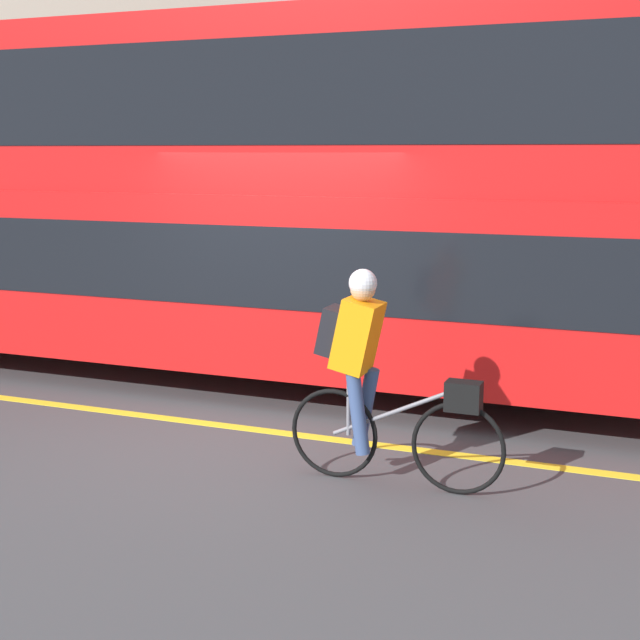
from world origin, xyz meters
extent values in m
plane|color=#424244|center=(0.00, 0.00, 0.00)|extent=(80.00, 80.00, 0.00)
cube|color=yellow|center=(0.00, -0.04, 0.00)|extent=(50.00, 0.14, 0.01)
cube|color=gray|center=(0.00, 6.02, 0.06)|extent=(60.00, 2.59, 0.13)
cube|color=gray|center=(0.00, 7.46, 3.39)|extent=(60.00, 0.30, 6.78)
cylinder|color=black|center=(2.06, 1.75, 0.54)|extent=(1.09, 0.30, 1.09)
cube|color=red|center=(-1.45, 1.75, 1.21)|extent=(11.33, 2.52, 1.77)
cube|color=black|center=(-1.45, 1.75, 1.43)|extent=(10.88, 2.54, 0.78)
cube|color=red|center=(-1.45, 1.75, 2.96)|extent=(11.33, 2.42, 1.73)
cube|color=black|center=(-1.45, 1.75, 3.05)|extent=(10.88, 2.44, 0.97)
torus|color=black|center=(2.12, -0.89, 0.36)|extent=(0.71, 0.04, 0.71)
torus|color=black|center=(1.14, -0.89, 0.36)|extent=(0.71, 0.04, 0.71)
cylinder|color=slate|center=(1.63, -0.89, 0.58)|extent=(0.99, 0.03, 0.48)
cylinder|color=slate|center=(1.26, -0.89, 0.62)|extent=(0.03, 0.03, 0.52)
cube|color=black|center=(2.15, -0.89, 0.76)|extent=(0.26, 0.16, 0.22)
cube|color=orange|center=(1.32, -0.89, 1.15)|extent=(0.37, 0.32, 0.58)
cube|color=black|center=(1.12, -0.89, 1.17)|extent=(0.21, 0.26, 0.38)
cylinder|color=#384C7A|center=(1.36, -0.80, 0.56)|extent=(0.22, 0.11, 0.64)
cylinder|color=#384C7A|center=(1.36, -0.98, 0.56)|extent=(0.20, 0.11, 0.64)
sphere|color=tan|center=(1.36, -0.89, 1.50)|extent=(0.19, 0.19, 0.19)
sphere|color=silver|center=(1.36, -0.89, 1.55)|extent=(0.21, 0.21, 0.21)
cylinder|color=#194C23|center=(-1.57, 5.89, 0.55)|extent=(0.56, 0.56, 0.84)
camera|label=1|loc=(3.48, -7.09, 2.51)|focal=50.00mm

